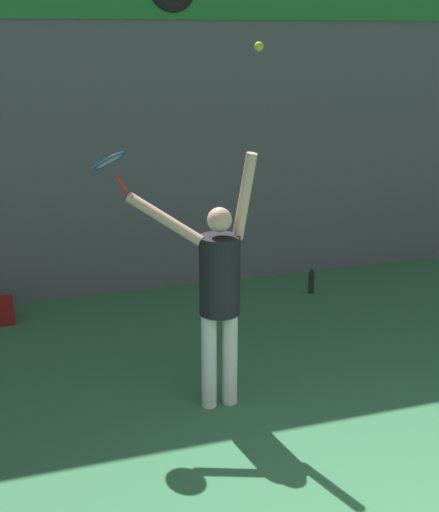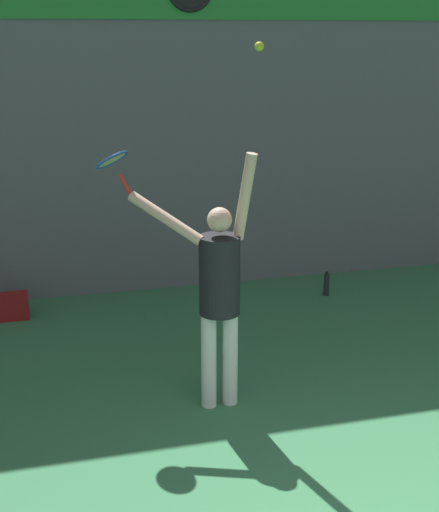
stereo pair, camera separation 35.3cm
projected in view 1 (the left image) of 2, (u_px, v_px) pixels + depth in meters
name	position (u px, v px, depth m)	size (l,w,h in m)	color
back_wall	(198.00, 85.00, 8.49)	(18.00, 0.10, 5.00)	slate
tennis_player	(218.00, 285.00, 5.88)	(1.00, 0.62, 2.20)	white
tennis_racket	(110.00, 163.00, 5.82)	(0.39, 0.39, 0.38)	red
tennis_ball	(259.00, 46.00, 5.33)	(0.07, 0.07, 0.07)	#CCDB2D
water_bottle	(311.00, 282.00, 8.81)	(0.07, 0.07, 0.31)	#262628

